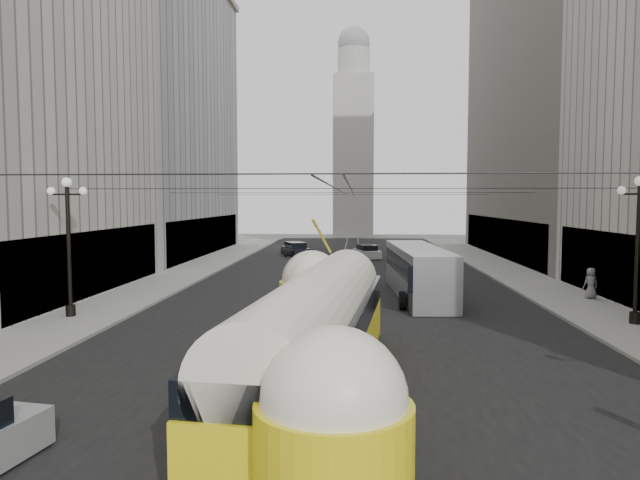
# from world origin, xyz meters

# --- Properties ---
(road) EXTENTS (20.00, 85.00, 0.02)m
(road) POSITION_xyz_m (0.00, 32.50, 0.00)
(road) COLOR black
(road) RESTS_ON ground
(sidewalk_left) EXTENTS (4.00, 72.00, 0.15)m
(sidewalk_left) POSITION_xyz_m (-12.00, 36.00, 0.07)
(sidewalk_left) COLOR gray
(sidewalk_left) RESTS_ON ground
(sidewalk_right) EXTENTS (4.00, 72.00, 0.15)m
(sidewalk_right) POSITION_xyz_m (12.00, 36.00, 0.07)
(sidewalk_right) COLOR gray
(sidewalk_right) RESTS_ON ground
(rail_left) EXTENTS (0.12, 85.00, 0.04)m
(rail_left) POSITION_xyz_m (-0.75, 32.50, 0.00)
(rail_left) COLOR gray
(rail_left) RESTS_ON ground
(rail_right) EXTENTS (0.12, 85.00, 0.04)m
(rail_right) POSITION_xyz_m (0.75, 32.50, 0.00)
(rail_right) COLOR gray
(rail_right) RESTS_ON ground
(building_left_far) EXTENTS (12.60, 28.60, 28.60)m
(building_left_far) POSITION_xyz_m (-19.99, 48.00, 14.31)
(building_left_far) COLOR #999999
(building_left_far) RESTS_ON ground
(building_right_far) EXTENTS (12.60, 32.60, 32.60)m
(building_right_far) POSITION_xyz_m (20.00, 48.00, 16.31)
(building_right_far) COLOR #514C47
(building_right_far) RESTS_ON ground
(distant_tower) EXTENTS (6.00, 6.00, 31.36)m
(distant_tower) POSITION_xyz_m (0.00, 80.00, 14.97)
(distant_tower) COLOR #B2AFA8
(distant_tower) RESTS_ON ground
(lamppost_left_mid) EXTENTS (1.86, 0.44, 6.37)m
(lamppost_left_mid) POSITION_xyz_m (-12.60, 18.00, 3.74)
(lamppost_left_mid) COLOR black
(lamppost_left_mid) RESTS_ON sidewalk_left
(lamppost_right_mid) EXTENTS (1.86, 0.44, 6.37)m
(lamppost_right_mid) POSITION_xyz_m (12.60, 18.00, 3.74)
(lamppost_right_mid) COLOR black
(lamppost_right_mid) RESTS_ON sidewalk_right
(catenary) EXTENTS (25.00, 72.00, 0.23)m
(catenary) POSITION_xyz_m (0.12, 31.49, 5.88)
(catenary) COLOR black
(catenary) RESTS_ON ground
(streetcar) EXTENTS (4.01, 16.15, 3.55)m
(streetcar) POSITION_xyz_m (-0.50, 8.40, 1.74)
(streetcar) COLOR yellow
(streetcar) RESTS_ON ground
(city_bus) EXTENTS (3.01, 11.34, 2.85)m
(city_bus) POSITION_xyz_m (4.03, 25.03, 1.56)
(city_bus) COLOR #9D9FA2
(city_bus) RESTS_ON ground
(sedan_white_far) EXTENTS (2.71, 4.35, 1.28)m
(sedan_white_far) POSITION_xyz_m (1.53, 46.75, 0.58)
(sedan_white_far) COLOR silver
(sedan_white_far) RESTS_ON ground
(sedan_dark_far) EXTENTS (3.38, 4.61, 1.35)m
(sedan_dark_far) POSITION_xyz_m (-5.49, 48.74, 0.61)
(sedan_dark_far) COLOR black
(sedan_dark_far) RESTS_ON ground
(pedestrian_sidewalk_right) EXTENTS (0.91, 0.67, 1.68)m
(pedestrian_sidewalk_right) POSITION_xyz_m (13.26, 24.35, 0.99)
(pedestrian_sidewalk_right) COLOR slate
(pedestrian_sidewalk_right) RESTS_ON sidewalk_right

